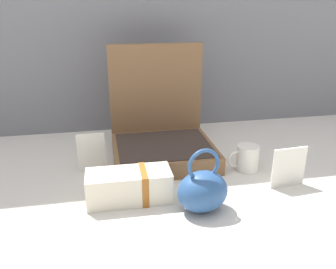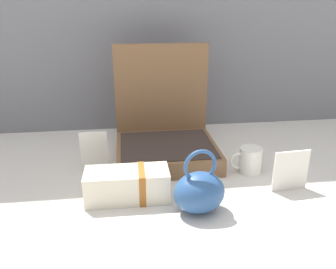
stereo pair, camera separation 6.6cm
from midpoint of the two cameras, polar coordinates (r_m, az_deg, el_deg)
ground_plane at (r=1.22m, az=-2.60°, el=-7.58°), size 6.00×6.00×0.00m
open_suitcase at (r=1.38m, az=-2.48°, el=0.07°), size 0.38×0.35×0.42m
teal_pouch_handbag at (r=1.03m, az=3.84°, el=-9.10°), size 0.17×0.14×0.20m
cream_toiletry_bag at (r=1.10m, az=-7.94°, el=-8.35°), size 0.26×0.11×0.10m
coffee_mug at (r=1.30m, az=11.36°, el=-3.78°), size 0.12×0.08×0.09m
info_card_left at (r=1.29m, az=-13.84°, el=-2.90°), size 0.10×0.01×0.15m
poster_card_right at (r=1.21m, az=17.65°, el=-5.16°), size 0.12×0.02×0.14m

